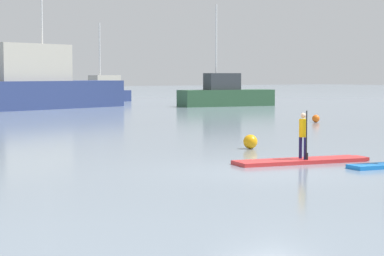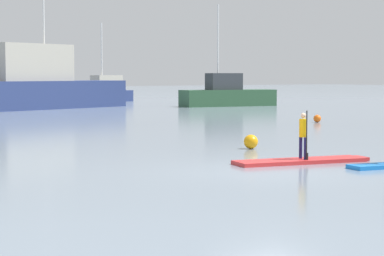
{
  "view_description": "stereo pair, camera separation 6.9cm",
  "coord_description": "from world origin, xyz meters",
  "px_view_note": "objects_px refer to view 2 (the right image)",
  "views": [
    {
      "loc": [
        -11.41,
        -13.33,
        2.29
      ],
      "look_at": [
        -0.96,
        1.95,
        0.95
      ],
      "focal_mm": 68.84,
      "sensor_mm": 36.0,
      "label": 1
    },
    {
      "loc": [
        -11.36,
        -13.37,
        2.29
      ],
      "look_at": [
        -0.96,
        1.95,
        0.95
      ],
      "focal_mm": 68.84,
      "sensor_mm": 36.0,
      "label": 2
    }
  ],
  "objects_px": {
    "motor_boat_small_navy": "(227,95)",
    "trawler_grey_distant": "(102,92)",
    "paddler_child_solo": "(303,133)",
    "mooring_buoy_mid": "(251,142)",
    "fishing_boat_white_large": "(40,85)",
    "mooring_buoy_near": "(317,119)",
    "paddleboard_near": "(302,161)"
  },
  "relations": [
    {
      "from": "paddler_child_solo",
      "to": "fishing_boat_white_large",
      "type": "xyz_separation_m",
      "value": [
        6.36,
        32.97,
        0.81
      ]
    },
    {
      "from": "paddler_child_solo",
      "to": "mooring_buoy_near",
      "type": "bearing_deg",
      "value": 44.94
    },
    {
      "from": "paddler_child_solo",
      "to": "fishing_boat_white_large",
      "type": "relative_size",
      "value": 0.1
    },
    {
      "from": "motor_boat_small_navy",
      "to": "mooring_buoy_near",
      "type": "distance_m",
      "value": 18.86
    },
    {
      "from": "paddleboard_near",
      "to": "trawler_grey_distant",
      "type": "distance_m",
      "value": 44.76
    },
    {
      "from": "paddleboard_near",
      "to": "motor_boat_small_navy",
      "type": "xyz_separation_m",
      "value": [
        19.39,
        29.09,
        0.81
      ]
    },
    {
      "from": "paddler_child_solo",
      "to": "trawler_grey_distant",
      "type": "height_order",
      "value": "trawler_grey_distant"
    },
    {
      "from": "paddler_child_solo",
      "to": "mooring_buoy_mid",
      "type": "distance_m",
      "value": 3.83
    },
    {
      "from": "fishing_boat_white_large",
      "to": "motor_boat_small_navy",
      "type": "bearing_deg",
      "value": -16.56
    },
    {
      "from": "motor_boat_small_navy",
      "to": "trawler_grey_distant",
      "type": "xyz_separation_m",
      "value": [
        -3.66,
        12.81,
        0.01
      ]
    },
    {
      "from": "motor_boat_small_navy",
      "to": "mooring_buoy_near",
      "type": "relative_size",
      "value": 20.03
    },
    {
      "from": "paddleboard_near",
      "to": "fishing_boat_white_large",
      "type": "relative_size",
      "value": 0.29
    },
    {
      "from": "paddler_child_solo",
      "to": "mooring_buoy_mid",
      "type": "relative_size",
      "value": 2.85
    },
    {
      "from": "fishing_boat_white_large",
      "to": "mooring_buoy_near",
      "type": "height_order",
      "value": "fishing_boat_white_large"
    },
    {
      "from": "motor_boat_small_navy",
      "to": "mooring_buoy_near",
      "type": "bearing_deg",
      "value": -113.55
    },
    {
      "from": "motor_boat_small_navy",
      "to": "mooring_buoy_near",
      "type": "height_order",
      "value": "motor_boat_small_navy"
    },
    {
      "from": "paddleboard_near",
      "to": "mooring_buoy_mid",
      "type": "height_order",
      "value": "mooring_buoy_mid"
    },
    {
      "from": "fishing_boat_white_large",
      "to": "motor_boat_small_navy",
      "type": "height_order",
      "value": "fishing_boat_white_large"
    },
    {
      "from": "motor_boat_small_navy",
      "to": "trawler_grey_distant",
      "type": "height_order",
      "value": "motor_boat_small_navy"
    },
    {
      "from": "fishing_boat_white_large",
      "to": "mooring_buoy_near",
      "type": "relative_size",
      "value": 35.57
    },
    {
      "from": "mooring_buoy_near",
      "to": "mooring_buoy_mid",
      "type": "height_order",
      "value": "mooring_buoy_mid"
    },
    {
      "from": "paddleboard_near",
      "to": "paddler_child_solo",
      "type": "height_order",
      "value": "paddler_child_solo"
    },
    {
      "from": "paddleboard_near",
      "to": "fishing_boat_white_large",
      "type": "distance_m",
      "value": 33.6
    },
    {
      "from": "trawler_grey_distant",
      "to": "fishing_boat_white_large",
      "type": "bearing_deg",
      "value": -136.29
    },
    {
      "from": "trawler_grey_distant",
      "to": "mooring_buoy_mid",
      "type": "bearing_deg",
      "value": -110.82
    },
    {
      "from": "paddleboard_near",
      "to": "mooring_buoy_mid",
      "type": "distance_m",
      "value": 3.78
    },
    {
      "from": "paddler_child_solo",
      "to": "motor_boat_small_navy",
      "type": "relative_size",
      "value": 0.17
    },
    {
      "from": "trawler_grey_distant",
      "to": "paddler_child_solo",
      "type": "bearing_deg",
      "value": -110.55
    },
    {
      "from": "mooring_buoy_mid",
      "to": "fishing_boat_white_large",
      "type": "bearing_deg",
      "value": 79.94
    },
    {
      "from": "mooring_buoy_mid",
      "to": "trawler_grey_distant",
      "type": "bearing_deg",
      "value": 69.18
    },
    {
      "from": "motor_boat_small_navy",
      "to": "mooring_buoy_mid",
      "type": "distance_m",
      "value": 31.34
    },
    {
      "from": "trawler_grey_distant",
      "to": "mooring_buoy_near",
      "type": "relative_size",
      "value": 18.13
    }
  ]
}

